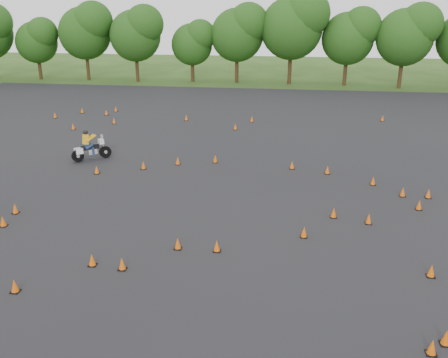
% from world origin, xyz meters
% --- Properties ---
extents(ground, '(140.00, 140.00, 0.00)m').
position_xyz_m(ground, '(0.00, 0.00, 0.00)').
color(ground, '#2D5119').
rests_on(ground, ground).
extents(asphalt_pad, '(62.00, 62.00, 0.00)m').
position_xyz_m(asphalt_pad, '(0.00, 6.00, 0.01)').
color(asphalt_pad, black).
rests_on(asphalt_pad, ground).
extents(treeline, '(86.95, 32.39, 10.88)m').
position_xyz_m(treeline, '(3.26, 35.06, 4.62)').
color(treeline, '#1F4513').
rests_on(treeline, ground).
extents(traffic_cones, '(33.07, 33.52, 0.45)m').
position_xyz_m(traffic_cones, '(-0.35, 5.44, 0.23)').
color(traffic_cones, '#DD5709').
rests_on(traffic_cones, asphalt_pad).
extents(rider_yellow, '(2.40, 2.11, 1.90)m').
position_xyz_m(rider_yellow, '(-9.00, 9.60, 0.95)').
color(rider_yellow, '#EFA715').
rests_on(rider_yellow, ground).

